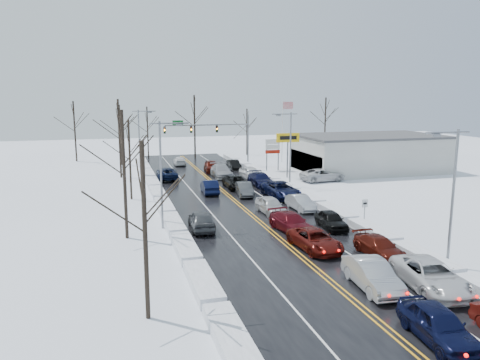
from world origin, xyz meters
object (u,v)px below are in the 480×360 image
object	(u,v)px
queued_car_0	(437,341)
oncoming_car_0	(210,193)
flagpole	(283,126)
dealership_building	(369,153)
tires_plus_sign	(288,141)
traffic_signal_mast	(217,131)

from	to	relation	value
queued_car_0	oncoming_car_0	bearing A→B (deg)	100.65
flagpole	dealership_building	size ratio (longest dim) A/B	0.49
dealership_building	oncoming_car_0	distance (m)	27.48
tires_plus_sign	queued_car_0	size ratio (longest dim) A/B	1.25
tires_plus_sign	flagpole	size ratio (longest dim) A/B	0.60
dealership_building	oncoming_car_0	bearing A→B (deg)	-160.22
traffic_signal_mast	oncoming_car_0	distance (m)	20.68
traffic_signal_mast	tires_plus_sign	distance (m)	13.92
traffic_signal_mast	oncoming_car_0	world-z (taller)	traffic_signal_mast
tires_plus_sign	oncoming_car_0	distance (m)	15.10
tires_plus_sign	queued_car_0	bearing A→B (deg)	-102.05
dealership_building	queued_car_0	distance (m)	49.30
traffic_signal_mast	queued_car_0	xyz separation A→B (m)	(-1.87, -53.82, -5.48)
flagpole	dealership_building	xyz separation A→B (m)	(8.80, -12.00, -3.27)
flagpole	oncoming_car_0	distance (m)	27.82
flagpole	dealership_building	distance (m)	15.24
traffic_signal_mast	queued_car_0	bearing A→B (deg)	-91.99
tires_plus_sign	traffic_signal_mast	bearing A→B (deg)	120.46
traffic_signal_mast	flagpole	bearing A→B (deg)	9.73
queued_car_0	oncoming_car_0	world-z (taller)	queued_car_0
flagpole	tires_plus_sign	bearing A→B (deg)	-108.44
tires_plus_sign	flagpole	bearing A→B (deg)	71.56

